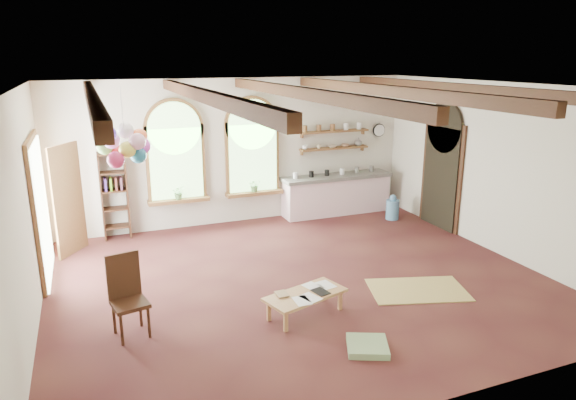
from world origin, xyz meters
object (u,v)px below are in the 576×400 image
coffee_table (305,296)px  balloon_cluster (125,145)px  kitchen_counter (336,194)px  side_chair (130,313)px

coffee_table → balloon_cluster: size_ratio=1.12×
coffee_table → kitchen_counter: bearing=58.2°
kitchen_counter → coffee_table: (-2.70, -4.36, -0.18)m
kitchen_counter → balloon_cluster: 5.75m
kitchen_counter → side_chair: 6.48m
coffee_table → side_chair: (-2.41, 0.37, 0.02)m
coffee_table → side_chair: size_ratio=1.16×
balloon_cluster → coffee_table: bearing=-42.0°
kitchen_counter → balloon_cluster: bearing=-153.9°
side_chair → balloon_cluster: (0.22, 1.60, 2.01)m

